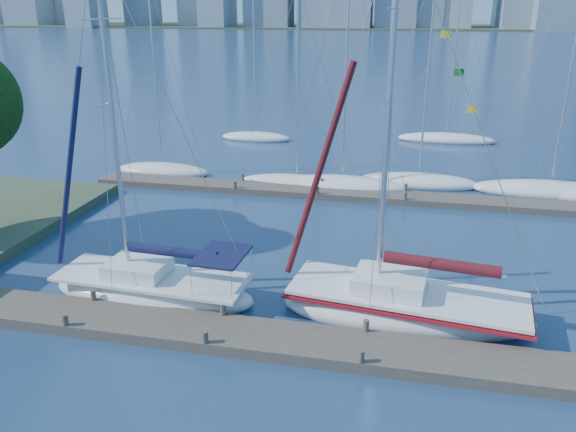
# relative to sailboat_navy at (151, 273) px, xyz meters

# --- Properties ---
(ground) EXTENTS (700.00, 700.00, 0.00)m
(ground) POSITION_rel_sailboat_navy_xyz_m (3.24, -2.16, -1.08)
(ground) COLOR navy
(ground) RESTS_ON ground
(near_dock) EXTENTS (26.00, 2.00, 0.40)m
(near_dock) POSITION_rel_sailboat_navy_xyz_m (3.24, -2.16, -0.88)
(near_dock) COLOR #493E35
(near_dock) RESTS_ON ground
(far_dock) EXTENTS (30.00, 1.80, 0.36)m
(far_dock) POSITION_rel_sailboat_navy_xyz_m (5.24, 13.84, -0.90)
(far_dock) COLOR #493E35
(far_dock) RESTS_ON ground
(far_shore) EXTENTS (800.00, 100.00, 1.50)m
(far_shore) POSITION_rel_sailboat_navy_xyz_m (3.24, 317.84, -1.08)
(far_shore) COLOR #38472D
(far_shore) RESTS_ON ground
(sailboat_navy) EXTENTS (8.14, 3.01, 13.34)m
(sailboat_navy) POSITION_rel_sailboat_navy_xyz_m (0.00, 0.00, 0.00)
(sailboat_navy) COLOR white
(sailboat_navy) RESTS_ON ground
(sailboat_maroon) EXTENTS (9.24, 4.03, 13.80)m
(sailboat_maroon) POSITION_rel_sailboat_navy_xyz_m (9.49, 0.55, -0.05)
(sailboat_maroon) COLOR white
(sailboat_maroon) RESTS_ON ground
(bg_boat_0) EXTENTS (6.76, 3.52, 12.77)m
(bg_boat_0) POSITION_rel_sailboat_navy_xyz_m (-6.80, 16.14, -0.81)
(bg_boat_0) COLOR white
(bg_boat_0) RESTS_ON ground
(bg_boat_1) EXTENTS (7.30, 2.25, 12.12)m
(bg_boat_1) POSITION_rel_sailboat_navy_xyz_m (2.56, 15.39, -0.84)
(bg_boat_1) COLOR white
(bg_boat_1) RESTS_ON ground
(bg_boat_2) EXTENTS (8.37, 5.26, 13.79)m
(bg_boat_2) POSITION_rel_sailboat_navy_xyz_m (5.41, 15.34, -0.80)
(bg_boat_2) COLOR white
(bg_boat_2) RESTS_ON ground
(bg_boat_3) EXTENTS (7.66, 3.38, 12.93)m
(bg_boat_3) POSITION_rel_sailboat_navy_xyz_m (10.03, 17.12, -0.81)
(bg_boat_3) COLOR white
(bg_boat_3) RESTS_ON ground
(bg_boat_4) EXTENTS (9.23, 3.48, 14.41)m
(bg_boat_4) POSITION_rel_sailboat_navy_xyz_m (17.70, 16.81, -0.79)
(bg_boat_4) COLOR white
(bg_boat_4) RESTS_ON ground
(bg_boat_6) EXTENTS (6.22, 3.39, 13.10)m
(bg_boat_6) POSITION_rel_sailboat_navy_xyz_m (-3.40, 27.46, -0.82)
(bg_boat_6) COLOR white
(bg_boat_6) RESTS_ON ground
(bg_boat_7) EXTENTS (8.22, 3.57, 12.43)m
(bg_boat_7) POSITION_rel_sailboat_navy_xyz_m (12.32, 30.11, -0.83)
(bg_boat_7) COLOR white
(bg_boat_7) RESTS_ON ground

